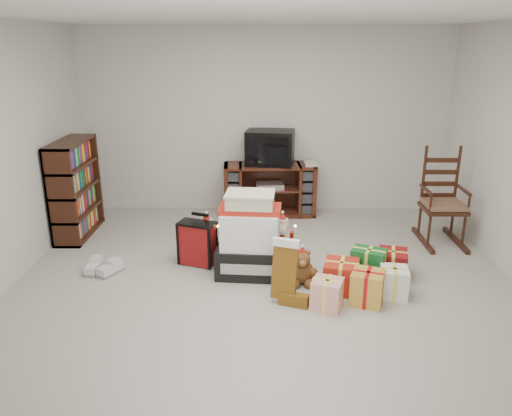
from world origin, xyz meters
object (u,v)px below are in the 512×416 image
at_px(sneaker_pair, 102,268).
at_px(gift_cluster, 366,278).
at_px(gift_pile, 250,240).
at_px(crt_television, 270,147).
at_px(teddy_bear, 302,269).
at_px(mrs_claus_figurine, 207,242).
at_px(tv_stand, 270,189).
at_px(santa_figurine, 282,241).
at_px(rocking_chair, 441,209).
at_px(bookshelf, 76,190).
at_px(red_suitcase, 198,243).

distance_m(sneaker_pair, gift_cluster, 2.68).
relative_size(gift_pile, crt_television, 1.25).
xyz_separation_m(teddy_bear, mrs_claus_figurine, (-0.99, 0.56, 0.05)).
height_order(tv_stand, santa_figurine, tv_stand).
relative_size(tv_stand, sneaker_pair, 3.30).
relative_size(rocking_chair, santa_figurine, 2.15).
bearing_deg(rocking_chair, bookshelf, 177.60).
bearing_deg(gift_pile, crt_television, 87.59).
distance_m(teddy_bear, mrs_claus_figurine, 1.14).
xyz_separation_m(tv_stand, crt_television, (0.00, 0.02, 0.58)).
bearing_deg(gift_pile, gift_cluster, -15.19).
relative_size(bookshelf, sneaker_pair, 3.08).
bearing_deg(crt_television, tv_stand, -84.75).
bearing_deg(sneaker_pair, mrs_claus_figurine, 32.71).
xyz_separation_m(gift_pile, mrs_claus_figurine, (-0.48, 0.33, -0.16)).
height_order(tv_stand, gift_cluster, tv_stand).
bearing_deg(gift_pile, teddy_bear, -19.79).
height_order(rocking_chair, santa_figurine, rocking_chair).
relative_size(teddy_bear, santa_figurine, 0.65).
distance_m(gift_pile, teddy_bear, 0.60).
height_order(santa_figurine, crt_television, crt_television).
relative_size(rocking_chair, red_suitcase, 2.10).
distance_m(tv_stand, sneaker_pair, 2.60).
relative_size(bookshelf, gift_cluster, 1.03).
xyz_separation_m(rocking_chair, red_suitcase, (-2.82, -0.71, -0.16)).
bearing_deg(mrs_claus_figurine, sneaker_pair, -162.05).
xyz_separation_m(red_suitcase, sneaker_pair, (-0.97, -0.23, -0.19)).
bearing_deg(bookshelf, gift_cluster, -24.61).
height_order(rocking_chair, gift_cluster, rocking_chair).
bearing_deg(gift_cluster, santa_figurine, 135.89).
bearing_deg(mrs_claus_figurine, tv_stand, 65.58).
height_order(gift_pile, sneaker_pair, gift_pile).
distance_m(tv_stand, bookshelf, 2.51).
bearing_deg(santa_figurine, tv_stand, 94.33).
bearing_deg(mrs_claus_figurine, crt_television, 65.78).
distance_m(tv_stand, rocking_chair, 2.23).
height_order(gift_pile, red_suitcase, gift_pile).
relative_size(rocking_chair, mrs_claus_figurine, 2.14).
distance_m(tv_stand, mrs_claus_figurine, 1.71).
height_order(santa_figurine, sneaker_pair, santa_figurine).
bearing_deg(rocking_chair, crt_television, 154.33).
height_order(bookshelf, gift_pile, bookshelf).
bearing_deg(rocking_chair, teddy_bear, -146.44).
bearing_deg(rocking_chair, gift_pile, -157.73).
distance_m(tv_stand, crt_television, 0.58).
xyz_separation_m(tv_stand, teddy_bear, (0.29, -2.11, -0.20)).
distance_m(tv_stand, teddy_bear, 2.14).
height_order(red_suitcase, santa_figurine, red_suitcase).
xyz_separation_m(bookshelf, gift_pile, (2.16, -1.10, -0.19)).
relative_size(bookshelf, crt_television, 1.73).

